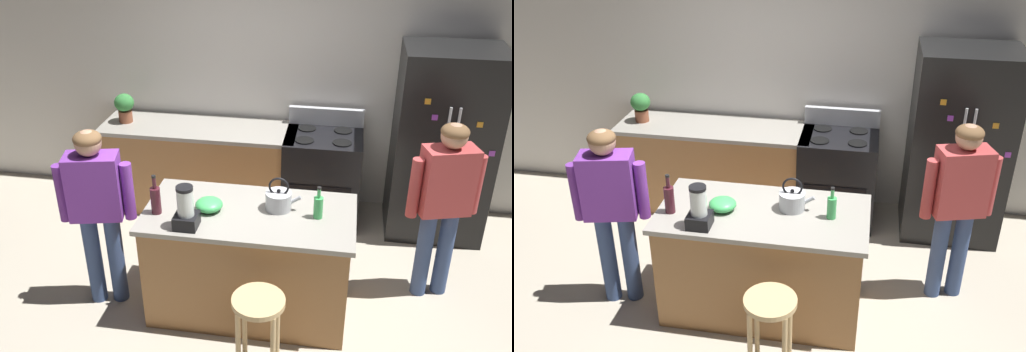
% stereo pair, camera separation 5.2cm
% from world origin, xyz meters
% --- Properties ---
extents(ground_plane, '(14.00, 14.00, 0.00)m').
position_xyz_m(ground_plane, '(0.00, 0.00, 0.00)').
color(ground_plane, '#B2A893').
extents(back_wall, '(8.00, 0.10, 2.70)m').
position_xyz_m(back_wall, '(0.00, 1.95, 1.35)').
color(back_wall, silver).
rests_on(back_wall, ground_plane).
extents(kitchen_island, '(1.60, 0.82, 0.92)m').
position_xyz_m(kitchen_island, '(0.00, 0.00, 0.46)').
color(kitchen_island, '#9E6B3D').
rests_on(kitchen_island, ground_plane).
extents(back_counter_run, '(2.00, 0.64, 0.92)m').
position_xyz_m(back_counter_run, '(-0.80, 1.55, 0.46)').
color(back_counter_run, '#9E6B3D').
rests_on(back_counter_run, ground_plane).
extents(refrigerator, '(0.90, 0.73, 1.85)m').
position_xyz_m(refrigerator, '(1.58, 1.50, 0.92)').
color(refrigerator, black).
rests_on(refrigerator, ground_plane).
extents(stove_range, '(0.76, 0.65, 1.10)m').
position_xyz_m(stove_range, '(0.47, 1.52, 0.47)').
color(stove_range, black).
rests_on(stove_range, ground_plane).
extents(person_by_island_left, '(0.60, 0.30, 1.54)m').
position_xyz_m(person_by_island_left, '(-1.18, -0.09, 0.93)').
color(person_by_island_left, '#384C7A').
rests_on(person_by_island_left, ground_plane).
extents(person_by_sink_right, '(0.59, 0.32, 1.56)m').
position_xyz_m(person_by_sink_right, '(1.47, 0.45, 0.94)').
color(person_by_sink_right, '#384C7A').
rests_on(person_by_sink_right, ground_plane).
extents(bar_stool, '(0.36, 0.36, 0.70)m').
position_xyz_m(bar_stool, '(0.19, -0.72, 0.54)').
color(bar_stool, tan).
rests_on(bar_stool, ground_plane).
extents(potted_plant, '(0.20, 0.20, 0.30)m').
position_xyz_m(potted_plant, '(-1.57, 1.55, 1.09)').
color(potted_plant, brown).
rests_on(potted_plant, back_counter_run).
extents(blender_appliance, '(0.17, 0.17, 0.33)m').
position_xyz_m(blender_appliance, '(-0.41, -0.28, 1.06)').
color(blender_appliance, black).
rests_on(blender_appliance, kitchen_island).
extents(bottle_wine, '(0.08, 0.08, 0.32)m').
position_xyz_m(bottle_wine, '(-0.69, -0.13, 1.04)').
color(bottle_wine, '#471923').
rests_on(bottle_wine, kitchen_island).
extents(bottle_soda, '(0.07, 0.07, 0.26)m').
position_xyz_m(bottle_soda, '(0.51, 0.01, 1.01)').
color(bottle_soda, '#3FB259').
rests_on(bottle_soda, kitchen_island).
extents(mixing_bowl, '(0.21, 0.21, 0.09)m').
position_xyz_m(mixing_bowl, '(-0.31, -0.02, 0.97)').
color(mixing_bowl, '#3FB259').
rests_on(mixing_bowl, kitchen_island).
extents(tea_kettle, '(0.28, 0.20, 0.27)m').
position_xyz_m(tea_kettle, '(0.21, 0.08, 1.00)').
color(tea_kettle, '#B7BABF').
rests_on(tea_kettle, kitchen_island).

